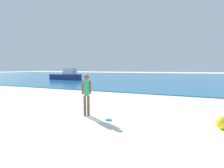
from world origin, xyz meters
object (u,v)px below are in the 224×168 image
object	(u,v)px
person_standing	(86,92)
boat_near	(66,76)
frisbee	(109,120)
beach_ball	(222,123)

from	to	relation	value
person_standing	boat_near	size ratio (longest dim) A/B	0.29
person_standing	frisbee	size ratio (longest dim) A/B	6.89
frisbee	beach_ball	xyz separation A→B (m)	(3.41, 0.56, 0.17)
boat_near	beach_ball	xyz separation A→B (m)	(19.02, -16.75, -0.49)
boat_near	frisbee	bearing A→B (deg)	135.11
frisbee	boat_near	bearing A→B (deg)	132.06
person_standing	boat_near	xyz separation A→B (m)	(-14.61, 17.10, -0.20)
person_standing	beach_ball	size ratio (longest dim) A/B	4.16
person_standing	beach_ball	xyz separation A→B (m)	(4.42, 0.35, -0.69)
beach_ball	boat_near	bearing A→B (deg)	138.63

